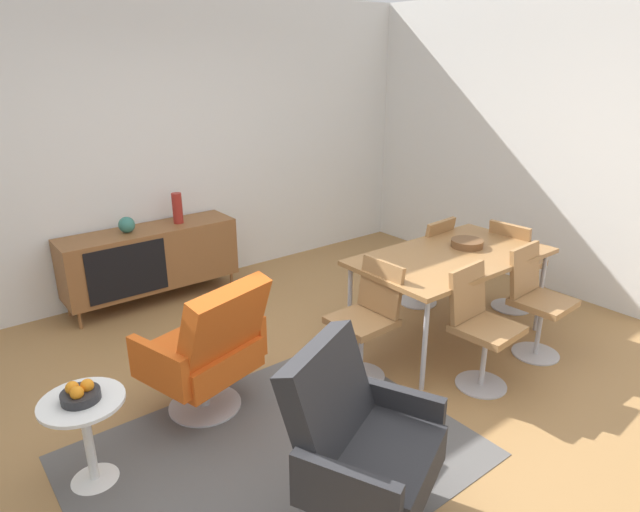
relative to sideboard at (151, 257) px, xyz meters
The scene contains 18 objects.
ground_plane 2.34m from the sideboard, 87.46° to the right, with size 8.32×8.32×0.00m, color #9E7242.
wall_back 1.01m from the sideboard, 71.34° to the left, with size 6.80×0.12×2.80m, color silver.
wall_right 4.14m from the sideboard, 34.84° to the right, with size 0.12×5.60×2.80m, color silver.
sideboard is the anchor object (origin of this frame).
vase_cobalt 0.52m from the sideboard, ahead, with size 0.09×0.09×0.29m.
vase_sculptural_dark 0.40m from the sideboard, behind, with size 0.14×0.14×0.14m.
dining_table 2.75m from the sideboard, 54.01° to the right, with size 1.60×0.90×0.74m.
wooden_bowl_on_table 2.87m from the sideboard, 49.55° to the right, with size 0.26×0.26×0.06m, color brown.
dining_chair_near_window 2.33m from the sideboard, 71.99° to the right, with size 0.44×0.41×0.86m.
dining_chair_front_right 3.39m from the sideboard, 54.82° to the right, with size 0.42×0.45×0.86m.
dining_chair_front_left 3.04m from the sideboard, 65.67° to the right, with size 0.43×0.45×0.86m.
dining_chair_far_end 3.34m from the sideboard, 41.62° to the right, with size 0.45×0.43×0.86m.
dining_chair_back_right 2.57m from the sideboard, 40.14° to the right, with size 0.43×0.45×0.86m.
lounge_chair_red 1.95m from the sideboard, 101.51° to the right, with size 0.83×0.79×0.95m.
armchair_black_shell 3.19m from the sideboard, 94.22° to the right, with size 0.87×0.85×0.95m.
side_table_round 2.40m from the sideboard, 119.99° to the right, with size 0.44×0.44×0.52m.
fruit_bowl 2.40m from the sideboard, 120.01° to the right, with size 0.20×0.20×0.11m.
area_rug 2.60m from the sideboard, 96.86° to the right, with size 2.20×1.70×0.01m, color #595654.
Camera 1 is at (-1.81, -2.45, 2.21)m, focal length 30.58 mm.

